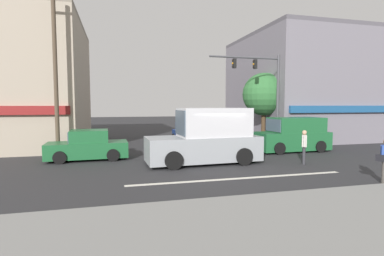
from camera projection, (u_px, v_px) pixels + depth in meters
The scene contains 13 objects.
ground_plane at pixel (213, 162), 15.21m from camera, with size 120.00×120.00×0.00m, color #2B2B2D.
lane_marking_stripe at pixel (241, 178), 11.83m from camera, with size 9.00×0.24×0.01m, color silver.
sidewalk_curb at pixel (328, 226), 7.00m from camera, with size 40.00×5.00×0.16m, color gray.
building_left_block at pixel (11, 83), 21.62m from camera, with size 10.02×12.11×8.97m.
building_right_corner at pixel (318, 88), 27.40m from camera, with size 13.78×11.42×8.95m.
street_tree at pixel (264, 94), 22.42m from camera, with size 3.19×3.19×5.29m.
utility_pole_near_left at pixel (55, 72), 15.99m from camera, with size 1.40×0.22×8.98m.
traffic_light_mast at pixel (265, 86), 19.74m from camera, with size 4.89×0.27×6.20m.
sedan_parked_curbside at pixel (188, 134), 22.57m from camera, with size 1.91×4.12×1.58m.
box_truck_crossing_rightbound at pixel (207, 138), 14.83m from camera, with size 5.68×2.41×2.75m.
van_crossing_leftbound at pixel (293, 135), 18.73m from camera, with size 4.65×2.13×2.11m.
sedan_approaching_near at pixel (88, 146), 15.82m from camera, with size 4.15×1.98×1.58m.
pedestrian_mid_crossing at pixel (304, 145), 14.63m from camera, with size 0.38×0.50×1.67m.
Camera 1 is at (-4.79, -14.28, 2.90)m, focal length 28.00 mm.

